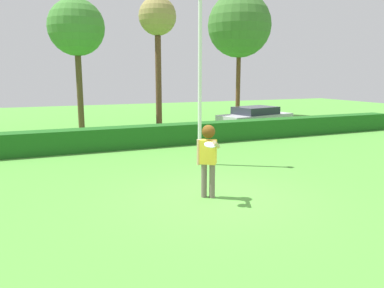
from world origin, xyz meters
name	(u,v)px	position (x,y,z in m)	size (l,w,h in m)	color
ground_plane	(216,197)	(0.00, 0.00, 0.00)	(60.00, 60.00, 0.00)	#519939
person	(208,152)	(-0.19, 0.06, 1.12)	(0.48, 0.84, 1.78)	#725E5A
frisbee	(210,145)	(-0.35, -0.38, 1.39)	(0.26, 0.26, 0.10)	white
lamppost	(200,71)	(1.03, 3.28, 3.05)	(0.24, 0.24, 5.47)	silver
hedge_row	(140,136)	(0.00, 7.01, 0.44)	(27.12, 0.90, 0.87)	#1D5B1A
parked_car_silver	(255,117)	(7.06, 9.39, 0.69)	(4.47, 2.58, 1.25)	#B7B7BC
maple_tree	(76,28)	(-1.60, 13.49, 5.37)	(2.98, 2.98, 6.91)	brown
birch_tree	(239,26)	(9.42, 15.44, 6.27)	(4.36, 4.36, 8.48)	brown
bare_elm_tree	(158,21)	(2.33, 11.66, 5.74)	(1.98, 1.98, 6.95)	brown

